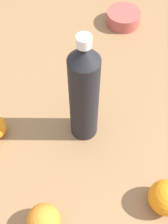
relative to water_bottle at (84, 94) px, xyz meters
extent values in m
plane|color=olive|center=(-0.01, -0.02, -0.15)|extent=(2.40, 2.40, 0.00)
cylinder|color=black|center=(0.00, 0.00, -0.02)|extent=(0.07, 0.07, 0.26)
cone|color=black|center=(0.00, 0.00, 0.13)|extent=(0.07, 0.07, 0.04)
cylinder|color=white|center=(0.00, 0.00, 0.16)|extent=(0.03, 0.03, 0.02)
sphere|color=orange|center=(0.24, -0.11, -0.11)|extent=(0.08, 0.08, 0.08)
sphere|color=orange|center=(0.01, -0.26, -0.11)|extent=(0.07, 0.07, 0.07)
cylinder|color=#B24C47|center=(-0.04, 0.44, -0.13)|extent=(0.11, 0.11, 0.04)
camera|label=1|loc=(0.15, -0.38, 0.53)|focal=48.35mm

